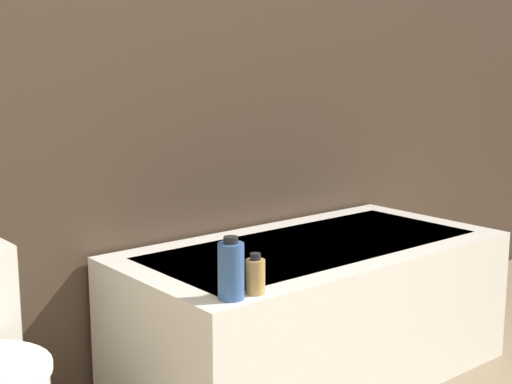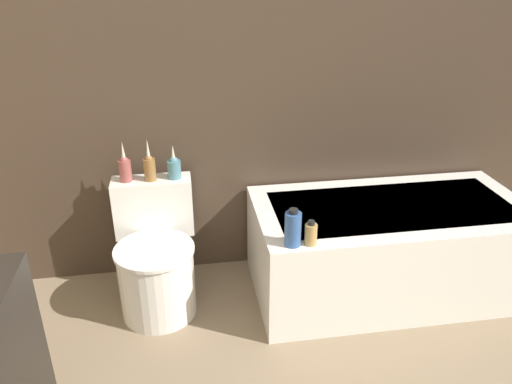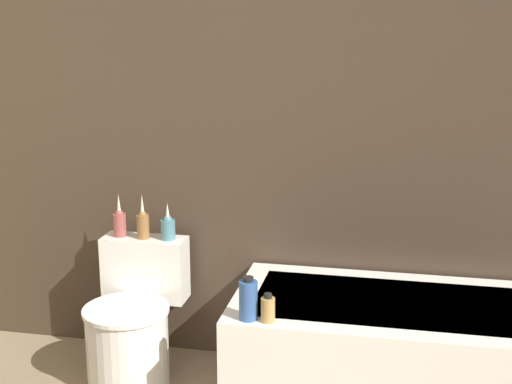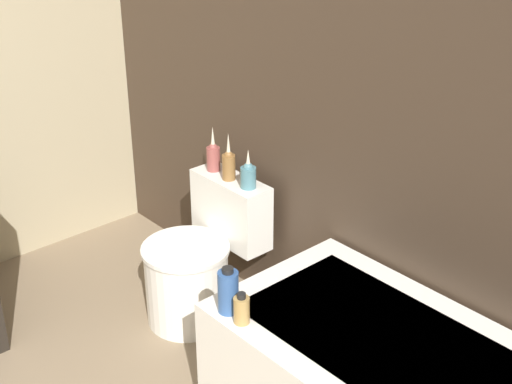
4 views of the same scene
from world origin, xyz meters
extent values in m
cube|color=#423326|center=(0.00, 2.22, 1.30)|extent=(6.40, 0.06, 2.60)
cube|color=white|center=(0.74, 1.80, 0.27)|extent=(1.51, 0.76, 0.53)
cube|color=#B7BCC6|center=(0.74, 1.80, 0.53)|extent=(1.31, 0.56, 0.01)
cylinder|color=#335999|center=(0.10, 1.49, 0.62)|extent=(0.08, 0.08, 0.17)
cylinder|color=black|center=(0.10, 1.49, 0.71)|extent=(0.04, 0.04, 0.02)
cylinder|color=tan|center=(0.19, 1.48, 0.59)|extent=(0.06, 0.06, 0.11)
cylinder|color=black|center=(0.19, 1.48, 0.65)|extent=(0.03, 0.03, 0.02)
camera|label=1|loc=(-1.12, -0.11, 1.22)|focal=50.00mm
camera|label=2|loc=(-0.39, -0.49, 1.78)|focal=35.00mm
camera|label=3|loc=(0.69, -1.22, 1.79)|focal=50.00mm
camera|label=4|loc=(1.81, 0.11, 2.11)|focal=50.00mm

